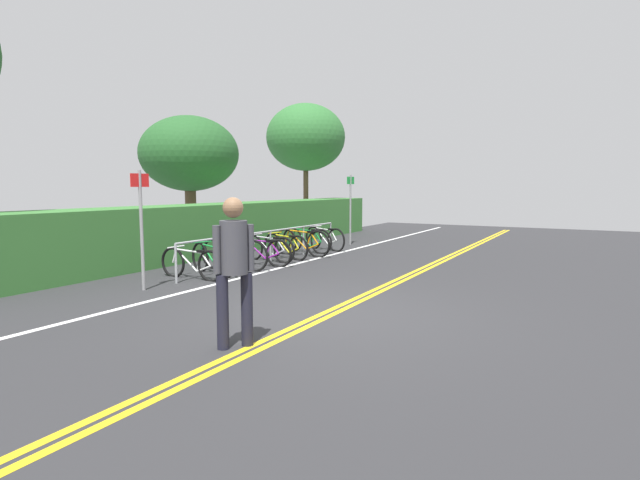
# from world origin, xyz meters

# --- Properties ---
(ground_plane) EXTENTS (36.54, 12.52, 0.05)m
(ground_plane) POSITION_xyz_m (0.00, 0.00, -0.03)
(ground_plane) COLOR #2B2B2D
(centre_line_yellow_inner) EXTENTS (32.89, 0.10, 0.00)m
(centre_line_yellow_inner) POSITION_xyz_m (0.00, -0.08, 0.00)
(centre_line_yellow_inner) COLOR gold
(centre_line_yellow_inner) RESTS_ON ground_plane
(centre_line_yellow_outer) EXTENTS (32.89, 0.10, 0.00)m
(centre_line_yellow_outer) POSITION_xyz_m (0.00, 0.08, 0.00)
(centre_line_yellow_outer) COLOR gold
(centre_line_yellow_outer) RESTS_ON ground_plane
(bike_lane_stripe_white) EXTENTS (32.89, 0.12, 0.00)m
(bike_lane_stripe_white) POSITION_xyz_m (0.00, 2.98, 0.00)
(bike_lane_stripe_white) COLOR white
(bike_lane_stripe_white) RESTS_ON ground_plane
(bike_rack) EXTENTS (6.46, 0.05, 0.80)m
(bike_rack) POSITION_xyz_m (3.78, 3.72, 0.61)
(bike_rack) COLOR #9EA0A5
(bike_rack) RESTS_ON ground_plane
(bicycle_0) EXTENTS (0.46, 1.70, 0.68)m
(bicycle_0) POSITION_xyz_m (1.08, 3.81, 0.32)
(bicycle_0) COLOR black
(bicycle_0) RESTS_ON ground_plane
(bicycle_1) EXTENTS (0.63, 1.66, 0.71)m
(bicycle_1) POSITION_xyz_m (1.74, 3.82, 0.33)
(bicycle_1) COLOR black
(bicycle_1) RESTS_ON ground_plane
(bicycle_2) EXTENTS (0.46, 1.73, 0.76)m
(bicycle_2) POSITION_xyz_m (2.37, 3.73, 0.36)
(bicycle_2) COLOR black
(bicycle_2) RESTS_ON ground_plane
(bicycle_3) EXTENTS (0.46, 1.70, 0.71)m
(bicycle_3) POSITION_xyz_m (3.16, 3.59, 0.33)
(bicycle_3) COLOR black
(bicycle_3) RESTS_ON ground_plane
(bicycle_4) EXTENTS (0.46, 1.74, 0.71)m
(bicycle_4) POSITION_xyz_m (3.84, 3.83, 0.33)
(bicycle_4) COLOR black
(bicycle_4) RESTS_ON ground_plane
(bicycle_5) EXTENTS (0.52, 1.62, 0.70)m
(bicycle_5) POSITION_xyz_m (4.44, 3.71, 0.33)
(bicycle_5) COLOR black
(bicycle_5) RESTS_ON ground_plane
(bicycle_6) EXTENTS (0.46, 1.85, 0.78)m
(bicycle_6) POSITION_xyz_m (5.12, 3.62, 0.36)
(bicycle_6) COLOR black
(bicycle_6) RESTS_ON ground_plane
(bicycle_7) EXTENTS (0.46, 1.77, 0.76)m
(bicycle_7) POSITION_xyz_m (5.76, 3.85, 0.35)
(bicycle_7) COLOR black
(bicycle_7) RESTS_ON ground_plane
(bicycle_8) EXTENTS (0.65, 1.65, 0.73)m
(bicycle_8) POSITION_xyz_m (6.55, 3.69, 0.34)
(bicycle_8) COLOR black
(bicycle_8) RESTS_ON ground_plane
(pedestrian) EXTENTS (0.42, 0.32, 1.77)m
(pedestrian) POSITION_xyz_m (-1.91, 0.22, 1.03)
(pedestrian) COLOR #1E1E2D
(pedestrian) RESTS_ON ground_plane
(sign_post_near) EXTENTS (0.36, 0.07, 2.19)m
(sign_post_near) POSITION_xyz_m (-0.19, 3.76, 1.32)
(sign_post_near) COLOR gray
(sign_post_near) RESTS_ON ground_plane
(sign_post_far) EXTENTS (0.36, 0.09, 2.27)m
(sign_post_far) POSITION_xyz_m (8.15, 3.61, 1.37)
(sign_post_far) COLOR gray
(sign_post_far) RESTS_ON ground_plane
(hedge_backdrop) EXTENTS (15.41, 1.38, 1.41)m
(hedge_backdrop) POSITION_xyz_m (5.28, 6.08, 0.70)
(hedge_backdrop) COLOR #387533
(hedge_backdrop) RESTS_ON ground_plane
(tree_mid) EXTENTS (3.15, 3.15, 4.15)m
(tree_mid) POSITION_xyz_m (5.56, 8.12, 2.93)
(tree_mid) COLOR brown
(tree_mid) RESTS_ON ground_plane
(tree_far_right) EXTENTS (3.29, 3.29, 5.32)m
(tree_far_right) POSITION_xyz_m (11.54, 7.35, 3.93)
(tree_far_right) COLOR brown
(tree_far_right) RESTS_ON ground_plane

